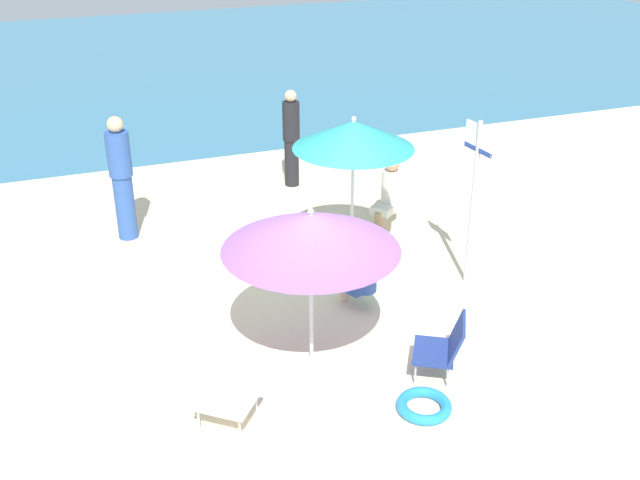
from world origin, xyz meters
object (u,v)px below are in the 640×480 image
at_px(person_b, 389,191).
at_px(person_c, 122,178).
at_px(umbrella_teal, 354,135).
at_px(beach_chair_a, 222,400).
at_px(umbrella_purple, 311,232).
at_px(beach_chair_b, 272,220).
at_px(warning_sign, 475,180).
at_px(beach_chair_c, 444,345).
at_px(person_a, 362,271).
at_px(swim_ring, 424,406).
at_px(person_d, 291,138).

distance_m(person_b, person_c, 3.82).
relative_size(umbrella_teal, beach_chair_a, 2.64).
bearing_deg(umbrella_purple, beach_chair_b, 80.92).
height_order(beach_chair_b, warning_sign, warning_sign).
relative_size(umbrella_purple, beach_chair_c, 2.54).
distance_m(person_a, person_c, 3.81).
bearing_deg(swim_ring, person_b, 69.57).
bearing_deg(warning_sign, person_b, 90.01).
height_order(beach_chair_a, person_a, person_a).
height_order(beach_chair_c, person_a, person_a).
height_order(person_a, swim_ring, person_a).
distance_m(person_d, swim_ring, 6.10).
xyz_separation_m(umbrella_teal, beach_chair_a, (-2.38, -2.62, -1.47)).
xyz_separation_m(beach_chair_a, person_c, (-0.28, 4.54, 0.55)).
bearing_deg(beach_chair_c, person_c, -29.10).
bearing_deg(umbrella_teal, person_d, 86.63).
relative_size(umbrella_teal, warning_sign, 0.97).
distance_m(beach_chair_b, person_b, 1.80).
xyz_separation_m(beach_chair_c, person_c, (-2.63, 4.49, 0.54)).
distance_m(beach_chair_b, person_d, 2.14).
bearing_deg(person_a, umbrella_purple, 108.05).
relative_size(umbrella_teal, person_c, 1.15).
distance_m(beach_chair_b, person_a, 2.23).
xyz_separation_m(beach_chair_a, beach_chair_c, (2.35, 0.05, 0.01)).
bearing_deg(warning_sign, person_a, -179.90).
height_order(beach_chair_b, beach_chair_c, beach_chair_c).
xyz_separation_m(beach_chair_b, warning_sign, (1.97, -2.03, 1.10)).
bearing_deg(umbrella_teal, person_a, -106.06).
relative_size(person_a, person_c, 0.55).
height_order(beach_chair_a, beach_chair_c, beach_chair_c).
relative_size(person_b, person_c, 0.57).
relative_size(beach_chair_a, beach_chair_c, 1.09).
distance_m(beach_chair_a, person_a, 2.62).
relative_size(beach_chair_c, person_b, 0.70).
height_order(umbrella_teal, beach_chair_b, umbrella_teal).
height_order(umbrella_purple, person_a, umbrella_purple).
bearing_deg(person_b, beach_chair_b, -37.94).
xyz_separation_m(beach_chair_a, person_a, (2.09, 1.58, 0.14)).
bearing_deg(beach_chair_b, warning_sign, 12.52).
bearing_deg(umbrella_teal, beach_chair_b, 123.24).
bearing_deg(beach_chair_a, person_d, 14.51).
xyz_separation_m(beach_chair_b, beach_chair_c, (0.72, -3.70, 0.07)).
height_order(umbrella_teal, person_a, umbrella_teal).
xyz_separation_m(umbrella_teal, umbrella_purple, (-1.22, -1.85, -0.29)).
bearing_deg(person_d, person_b, -33.27).
bearing_deg(beach_chair_a, person_b, -3.94).
bearing_deg(person_a, swim_ring, 151.48).
height_order(umbrella_teal, person_c, umbrella_teal).
bearing_deg(beach_chair_c, person_a, -49.50).
height_order(beach_chair_c, person_b, person_b).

